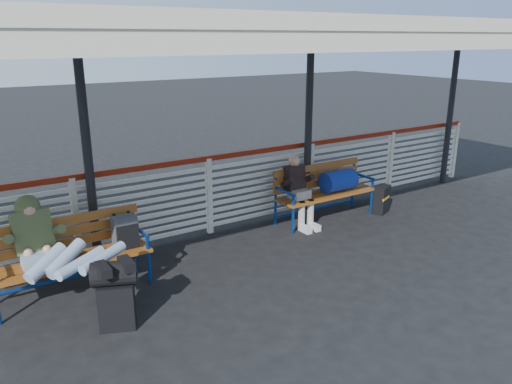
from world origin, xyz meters
TOP-DOWN VIEW (x-y plane):
  - ground at (0.00, 0.00)m, footprint 60.00×60.00m
  - fence at (0.00, 1.90)m, footprint 12.08×0.08m
  - canopy at (-0.00, 0.87)m, footprint 12.60×3.60m
  - luggage_stack at (-2.08, 0.04)m, footprint 0.52×0.41m
  - bench_left at (-2.13, 1.08)m, footprint 1.80×0.56m
  - bench_right at (2.04, 1.40)m, footprint 1.80×0.56m
  - traveler_man at (-2.43, 0.73)m, footprint 0.93×1.63m
  - companion_person at (1.36, 1.40)m, footprint 0.32×0.66m
  - suitcase_side at (2.96, 1.10)m, footprint 0.39×0.33m

SIDE VIEW (x-z plane):
  - ground at x=0.00m, z-range 0.00..0.00m
  - suitcase_side at x=2.96m, z-range 0.00..0.48m
  - luggage_stack at x=-2.08m, z-range 0.03..0.79m
  - bench_left at x=-2.13m, z-range 0.12..1.04m
  - companion_person at x=1.36m, z-range 0.02..1.17m
  - bench_right at x=2.04m, z-range 0.14..1.06m
  - fence at x=0.00m, z-range 0.04..1.28m
  - traveler_man at x=-2.43m, z-range 0.29..1.06m
  - canopy at x=0.00m, z-range 1.46..4.62m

